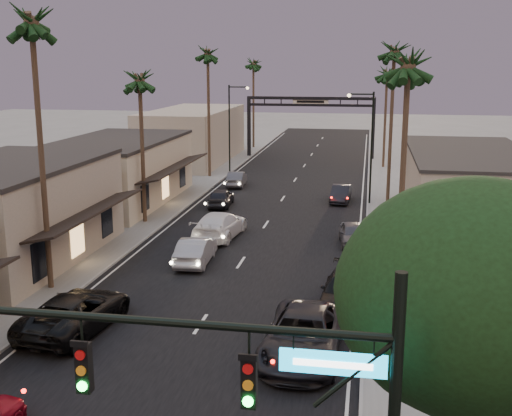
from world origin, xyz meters
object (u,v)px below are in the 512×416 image
at_px(corner_tree, 478,306).
at_px(curbside_near, 303,336).
at_px(palm_rc, 387,70).
at_px(traffic_signal, 286,409).
at_px(streetlight_right, 368,139).
at_px(streetlight_left, 232,121).
at_px(palm_ra, 409,57).
at_px(oncoming_pickup, 76,312).
at_px(oncoming_silver, 196,250).
at_px(palm_ld, 208,50).
at_px(palm_lc, 139,74).
at_px(arch, 310,112).
at_px(palm_rb, 395,46).
at_px(palm_lb, 31,14).
at_px(palm_far, 253,61).
at_px(curbside_black, 346,291).

distance_m(corner_tree, curbside_near, 11.51).
bearing_deg(palm_rc, traffic_signal, -92.78).
height_order(streetlight_right, streetlight_left, same).
height_order(palm_ra, oncoming_pickup, palm_ra).
relative_size(streetlight_right, oncoming_silver, 1.94).
bearing_deg(palm_ld, streetlight_right, -32.79).
bearing_deg(palm_lc, arch, 75.80).
height_order(arch, palm_rb, palm_rb).
distance_m(arch, curbside_near, 53.79).
height_order(corner_tree, oncoming_pickup, corner_tree).
relative_size(palm_lb, oncoming_pickup, 2.51).
bearing_deg(curbside_near, palm_ra, 64.75).
xyz_separation_m(palm_lb, palm_rc, (17.20, 42.00, -2.92)).
bearing_deg(palm_ra, streetlight_right, 94.57).
relative_size(traffic_signal, arch, 0.56).
xyz_separation_m(palm_ra, oncoming_silver, (-11.11, 3.47, -10.68)).
xyz_separation_m(corner_tree, oncoming_silver, (-11.98, 20.02, -5.21)).
distance_m(streetlight_left, palm_far, 20.96).
height_order(palm_ld, palm_rb, same).
height_order(traffic_signal, arch, traffic_signal).
xyz_separation_m(corner_tree, palm_rc, (-0.88, 56.55, 4.49)).
relative_size(traffic_signal, palm_far, 0.64).
bearing_deg(palm_rc, streetlight_right, -95.05).
bearing_deg(palm_far, palm_ra, -72.62).
height_order(oncoming_silver, curbside_near, curbside_near).
distance_m(traffic_signal, palm_lb, 24.44).
relative_size(corner_tree, palm_ld, 0.62).
bearing_deg(corner_tree, oncoming_silver, 120.90).
xyz_separation_m(arch, palm_far, (-8.30, 8.00, 5.91)).
distance_m(streetlight_right, palm_ld, 19.78).
relative_size(arch, palm_lb, 1.00).
relative_size(palm_lc, oncoming_pickup, 2.01).
xyz_separation_m(corner_tree, palm_far, (-17.78, 70.55, 5.46)).
xyz_separation_m(corner_tree, arch, (-9.48, 62.55, -0.45)).
bearing_deg(oncoming_silver, curbside_near, 121.22).
distance_m(streetlight_right, palm_rb, 7.35).
bearing_deg(palm_lc, palm_ra, -34.90).
distance_m(streetlight_right, oncoming_silver, 20.42).
xyz_separation_m(palm_rc, curbside_black, (-2.40, -41.87, -9.67)).
height_order(traffic_signal, palm_rc, palm_rc).
bearing_deg(palm_ld, palm_lb, -90.00).
distance_m(corner_tree, palm_ld, 51.28).
bearing_deg(oncoming_silver, palm_rc, -109.50).
bearing_deg(palm_lb, traffic_signal, -51.56).
height_order(arch, oncoming_pickup, arch).
bearing_deg(oncoming_silver, palm_ra, 160.07).
bearing_deg(arch, oncoming_silver, -93.37).
distance_m(arch, palm_lc, 35.41).
bearing_deg(palm_far, curbside_near, -77.99).
height_order(corner_tree, oncoming_silver, corner_tree).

